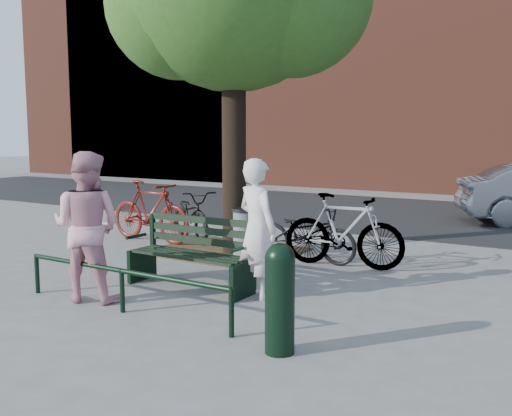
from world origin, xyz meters
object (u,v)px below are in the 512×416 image
Objects in this scene: park_bench at (193,252)px; litter_bin at (244,232)px; person_right at (87,226)px; bollard at (280,295)px; bicycle_c at (305,234)px; person_left at (257,228)px.

park_bench reaches higher than litter_bin.
person_right is 2.22× the size of litter_bin.
bollard reaches higher than park_bench.
bollard is 3.88m from bicycle_c.
person_left is 1.00× the size of bicycle_c.
person_right is at bearing -122.43° from park_bench.
person_right is (-1.67, -1.20, 0.04)m from person_left.
person_right is 3.55m from bicycle_c.
litter_bin is (-1.42, 1.85, -0.45)m from person_left.
bicycle_c is (0.53, 2.16, -0.03)m from park_bench.
litter_bin is at bearing 100.70° from bicycle_c.
bollard is at bearing -51.99° from litter_bin.
person_right is at bearing 56.32° from person_left.
park_bench is 1.03m from person_left.
park_bench is 1.69× the size of bollard.
person_right reaches higher than litter_bin.
bollard is at bearing -33.18° from park_bench.
litter_bin is 0.47× the size of bicycle_c.
park_bench is 2.14× the size of litter_bin.
litter_bin is (-0.47, 1.92, -0.07)m from park_bench.
bicycle_c is at bearing 76.26° from park_bench.
bollard is (1.16, -1.45, -0.31)m from person_left.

